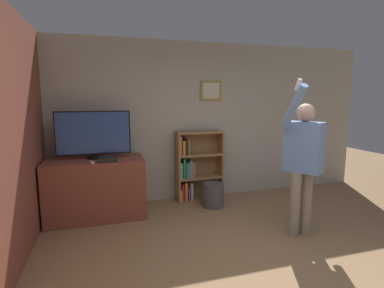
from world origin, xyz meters
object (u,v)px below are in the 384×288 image
at_px(television, 94,134).
at_px(game_console, 108,159).
at_px(bookshelf, 195,167).
at_px(person, 303,157).
at_px(waste_bin, 213,195).

xyz_separation_m(television, game_console, (0.19, -0.28, -0.33)).
bearing_deg(bookshelf, person, -62.38).
xyz_separation_m(bookshelf, person, (0.89, -1.70, 0.45)).
xyz_separation_m(television, person, (2.51, -1.45, -0.21)).
height_order(person, waste_bin, person).
relative_size(game_console, bookshelf, 0.20).
bearing_deg(waste_bin, game_console, -175.74).
bearing_deg(person, waste_bin, 178.45).
relative_size(person, waste_bin, 5.11).
bearing_deg(television, game_console, -56.76).
distance_m(game_console, person, 2.61).
relative_size(bookshelf, waste_bin, 3.11).
relative_size(game_console, waste_bin, 0.63).
bearing_deg(waste_bin, person, -61.56).
bearing_deg(game_console, waste_bin, 4.26).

